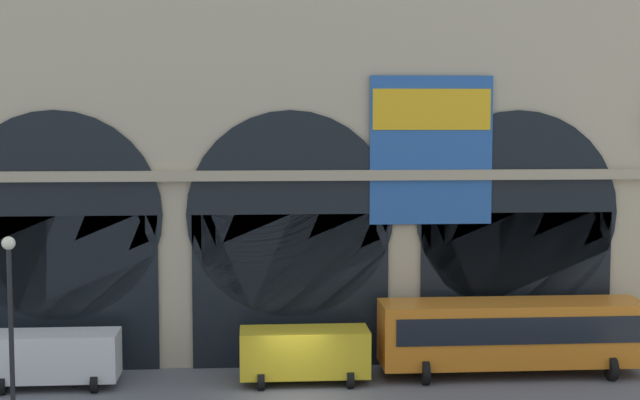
{
  "coord_description": "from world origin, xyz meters",
  "views": [
    {
      "loc": [
        -1.69,
        -34.81,
        10.71
      ],
      "look_at": [
        1.26,
        5.0,
        7.21
      ],
      "focal_mm": 52.69,
      "sensor_mm": 36.0,
      "label": 1
    }
  ],
  "objects": [
    {
      "name": "bus_mideast",
      "position": [
        9.12,
        2.88,
        1.78
      ],
      "size": [
        11.0,
        3.25,
        3.1
      ],
      "color": "orange",
      "rests_on": "ground"
    },
    {
      "name": "street_lamp_quayside",
      "position": [
        -9.5,
        -4.16,
        4.41
      ],
      "size": [
        0.44,
        0.44,
        6.9
      ],
      "color": "black",
      "rests_on": "ground"
    },
    {
      "name": "ground_plane",
      "position": [
        0.0,
        0.0,
        0.0
      ],
      "size": [
        200.0,
        200.0,
        0.0
      ],
      "primitive_type": "plane",
      "color": "slate"
    },
    {
      "name": "van_center",
      "position": [
        0.43,
        2.37,
        1.25
      ],
      "size": [
        5.2,
        2.48,
        2.2
      ],
      "color": "gold",
      "rests_on": "ground"
    },
    {
      "name": "station_building",
      "position": [
        0.03,
        7.8,
        9.82
      ],
      "size": [
        41.3,
        6.04,
        20.09
      ],
      "color": "#BCAD8C",
      "rests_on": "ground"
    },
    {
      "name": "van_midwest",
      "position": [
        -9.6,
        2.5,
        1.25
      ],
      "size": [
        5.2,
        2.48,
        2.2
      ],
      "color": "white",
      "rests_on": "ground"
    }
  ]
}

